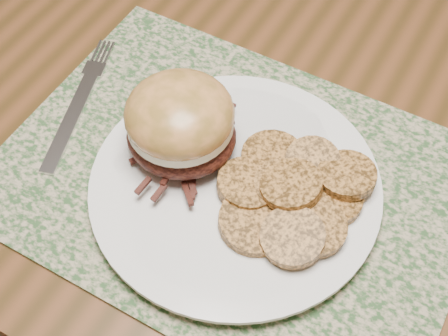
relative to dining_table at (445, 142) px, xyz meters
The scene contains 6 objects.
dining_table is the anchor object (origin of this frame).
placemat 0.29m from the dining_table, 127.03° to the right, with size 0.45×0.33×0.00m, color #2E5129.
dinner_plate 0.30m from the dining_table, 124.11° to the right, with size 0.26×0.26×0.02m, color white.
pork_sandwich 0.34m from the dining_table, 134.90° to the right, with size 0.11×0.11×0.08m.
roasted_potatoes 0.27m from the dining_table, 114.74° to the right, with size 0.15×0.16×0.04m.
fork 0.43m from the dining_table, 148.96° to the right, with size 0.07×0.19×0.00m.
Camera 1 is at (-0.01, -0.52, 1.26)m, focal length 50.00 mm.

